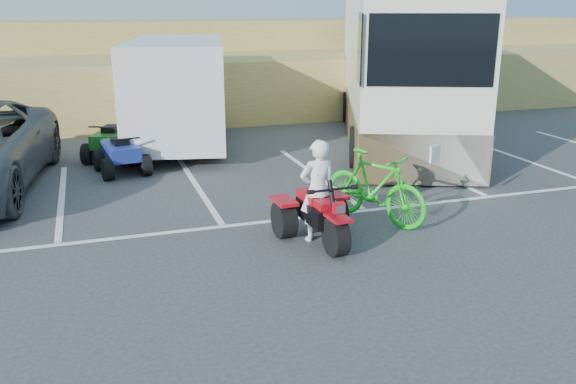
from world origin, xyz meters
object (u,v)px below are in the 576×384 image
object	(u,v)px
rv_motorhome	(397,77)
quad_atv_green	(114,159)
green_dirt_bike	(375,187)
rider	(318,191)
red_trike_atv	(321,243)
cargo_trailer	(178,89)
quad_atv_blue	(123,173)

from	to	relation	value
rv_motorhome	quad_atv_green	bearing A→B (deg)	-155.08
green_dirt_bike	rider	bearing A→B (deg)	174.09
rv_motorhome	quad_atv_green	size ratio (longest dim) A/B	7.63
red_trike_atv	cargo_trailer	xyz separation A→B (m)	(-1.01, 8.02, 1.51)
rider	rv_motorhome	distance (m)	8.79
red_trike_atv	green_dirt_bike	bearing A→B (deg)	24.78
cargo_trailer	quad_atv_blue	distance (m)	3.49
quad_atv_blue	quad_atv_green	world-z (taller)	quad_atv_green
red_trike_atv	rider	size ratio (longest dim) A/B	0.97
rider	quad_atv_blue	size ratio (longest dim) A/B	1.20
green_dirt_bike	quad_atv_green	bearing A→B (deg)	96.02
green_dirt_bike	quad_atv_blue	distance (m)	6.24
rv_motorhome	rider	bearing A→B (deg)	-104.32
red_trike_atv	quad_atv_green	xyz separation A→B (m)	(-2.88, 6.78, 0.00)
green_dirt_bike	quad_atv_blue	world-z (taller)	green_dirt_bike
green_dirt_bike	rv_motorhome	size ratio (longest dim) A/B	0.19
rider	cargo_trailer	distance (m)	7.97
rv_motorhome	quad_atv_green	world-z (taller)	rv_motorhome
rv_motorhome	quad_atv_blue	world-z (taller)	rv_motorhome
cargo_trailer	quad_atv_blue	bearing A→B (deg)	-111.86
red_trike_atv	quad_atv_green	world-z (taller)	red_trike_atv
quad_atv_green	quad_atv_blue	bearing A→B (deg)	-62.75
green_dirt_bike	cargo_trailer	size ratio (longest dim) A/B	0.33
cargo_trailer	red_trike_atv	bearing A→B (deg)	-71.00
red_trike_atv	quad_atv_blue	bearing A→B (deg)	113.80
red_trike_atv	cargo_trailer	size ratio (longest dim) A/B	0.25
cargo_trailer	rider	bearing A→B (deg)	-70.93
rv_motorhome	quad_atv_green	distance (m)	8.21
cargo_trailer	quad_atv_green	xyz separation A→B (m)	(-1.87, -1.25, -1.51)
rider	quad_atv_green	bearing A→B (deg)	-69.72
quad_atv_green	red_trike_atv	bearing A→B (deg)	-45.19
red_trike_atv	quad_atv_green	bearing A→B (deg)	109.88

